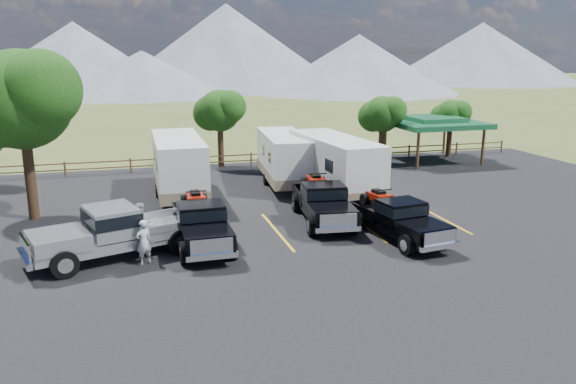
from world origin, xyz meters
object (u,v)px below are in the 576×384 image
object	(u,v)px
rig_center	(322,201)
rig_right	(398,217)
tree_big_nw	(20,100)
person_a	(144,242)
pickup_silver	(117,231)
pavilion	(433,123)
trailer_center	(284,159)
rig_left	(201,222)
trailer_right	(335,166)
trailer_left	(179,166)
person_b	(142,226)

from	to	relation	value
rig_center	rig_right	bearing A→B (deg)	-48.09
tree_big_nw	rig_right	world-z (taller)	tree_big_nw
person_a	pickup_silver	bearing A→B (deg)	-75.12
tree_big_nw	person_a	world-z (taller)	tree_big_nw
pavilion	trailer_center	xyz separation A→B (m)	(-12.34, -4.59, -1.16)
rig_left	pickup_silver	bearing A→B (deg)	-169.98
tree_big_nw	rig_left	distance (m)	10.32
tree_big_nw	rig_left	size ratio (longest dim) A/B	1.32
pavilion	trailer_right	bearing A→B (deg)	-142.59
rig_left	trailer_center	size ratio (longest dim) A/B	0.68
trailer_center	trailer_right	world-z (taller)	trailer_right
rig_left	rig_right	bearing A→B (deg)	-10.31
tree_big_nw	rig_right	size ratio (longest dim) A/B	1.36
rig_left	trailer_left	bearing A→B (deg)	90.62
rig_center	trailer_center	distance (m)	7.50
pavilion	rig_left	size ratio (longest dim) A/B	1.05
rig_center	trailer_right	distance (m)	4.62
trailer_center	person_b	xyz separation A→B (m)	(-8.35, -9.11, -0.64)
rig_right	trailer_right	bearing A→B (deg)	83.48
pavilion	person_a	bearing A→B (deg)	-143.32
rig_right	rig_left	bearing A→B (deg)	162.35
pickup_silver	person_a	size ratio (longest dim) A/B	4.16
rig_right	pickup_silver	xyz separation A→B (m)	(-11.30, 0.83, 0.14)
rig_center	trailer_left	bearing A→B (deg)	140.29
rig_left	trailer_center	distance (m)	11.05
pavilion	pickup_silver	world-z (taller)	pavilion
rig_center	person_a	xyz separation A→B (m)	(-8.13, -3.35, -0.13)
pavilion	person_b	bearing A→B (deg)	-146.48
trailer_right	person_b	bearing A→B (deg)	-155.79
pavilion	trailer_left	bearing A→B (deg)	-162.62
trailer_center	pavilion	bearing A→B (deg)	25.87
pavilion	person_a	world-z (taller)	pavilion
pavilion	person_a	xyz separation A→B (m)	(-20.70, -15.41, -1.90)
trailer_left	person_a	bearing A→B (deg)	-102.20
pavilion	rig_center	distance (m)	17.52
tree_big_nw	pavilion	world-z (taller)	tree_big_nw
trailer_right	pickup_silver	world-z (taller)	trailer_right
person_a	person_b	distance (m)	1.71
trailer_center	rig_center	bearing A→B (deg)	-86.32
trailer_left	person_b	size ratio (longest dim) A/B	4.95
trailer_right	pavilion	bearing A→B (deg)	32.49
person_a	person_b	xyz separation A→B (m)	(0.00, 1.71, 0.10)
pavilion	person_b	xyz separation A→B (m)	(-20.69, -13.71, -1.80)
rig_left	rig_center	size ratio (longest dim) A/B	0.95
rig_center	pickup_silver	world-z (taller)	rig_center
rig_center	trailer_left	world-z (taller)	trailer_left
rig_right	pavilion	bearing A→B (deg)	48.20
pavilion	rig_left	world-z (taller)	pavilion
tree_big_nw	trailer_right	distance (m)	15.55
trailer_left	trailer_center	xyz separation A→B (m)	(6.18, 1.20, -0.12)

